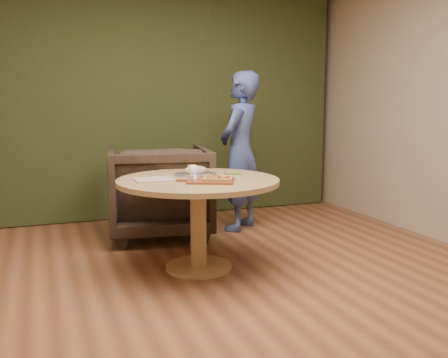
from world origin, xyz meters
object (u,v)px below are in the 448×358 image
at_px(person_standing, 240,152).
at_px(flatbread_pizza, 218,178).
at_px(bread_roll, 195,170).
at_px(cutlery_roll, 195,178).
at_px(pizza_paddle, 210,181).
at_px(serving_tray, 196,174).
at_px(armchair, 159,187).
at_px(pedestal_table, 198,196).

bearing_deg(person_standing, flatbread_pizza, 16.72).
xyz_separation_m(bread_roll, person_standing, (0.79, 0.90, 0.05)).
bearing_deg(flatbread_pizza, person_standing, 60.86).
height_order(flatbread_pizza, cutlery_roll, flatbread_pizza).
distance_m(pizza_paddle, serving_tray, 0.38).
bearing_deg(flatbread_pizza, pizza_paddle, 164.59).
bearing_deg(person_standing, bread_roll, 4.66).
xyz_separation_m(pizza_paddle, cutlery_roll, (-0.11, 0.02, 0.02)).
relative_size(bread_roll, person_standing, 0.12).
bearing_deg(serving_tray, cutlery_roll, -108.39).
bearing_deg(cutlery_roll, armchair, 106.18).
xyz_separation_m(flatbread_pizza, armchair, (-0.16, 1.32, -0.27)).
height_order(serving_tray, armchair, armchair).
bearing_deg(pedestal_table, bread_roll, 80.65).
distance_m(pedestal_table, person_standing, 1.38).
relative_size(pizza_paddle, person_standing, 0.28).
bearing_deg(pizza_paddle, armchair, 119.71).
height_order(pedestal_table, cutlery_roll, cutlery_roll).
distance_m(flatbread_pizza, serving_tray, 0.40).
bearing_deg(pizza_paddle, cutlery_roll, -166.75).
height_order(flatbread_pizza, person_standing, person_standing).
distance_m(serving_tray, bread_roll, 0.04).
bearing_deg(bread_roll, flatbread_pizza, -80.36).
bearing_deg(armchair, flatbread_pizza, 105.38).
bearing_deg(pizza_paddle, pedestal_table, 126.39).
height_order(cutlery_roll, armchair, armchair).
bearing_deg(cutlery_roll, person_standing, 71.29).
distance_m(pedestal_table, bread_roll, 0.27).
xyz_separation_m(pedestal_table, armchair, (-0.06, 1.12, -0.10)).
relative_size(pedestal_table, cutlery_roll, 6.66).
relative_size(cutlery_roll, armchair, 0.19).
xyz_separation_m(pizza_paddle, armchair, (-0.10, 1.30, -0.25)).
xyz_separation_m(pedestal_table, serving_tray, (0.04, 0.19, 0.15)).
distance_m(bread_roll, armchair, 0.97).
bearing_deg(flatbread_pizza, armchair, 96.87).
xyz_separation_m(pizza_paddle, person_standing, (0.78, 1.27, 0.08)).
distance_m(pedestal_table, armchair, 1.12).
height_order(pizza_paddle, serving_tray, serving_tray).
bearing_deg(pedestal_table, serving_tray, 78.09).
height_order(serving_tray, person_standing, person_standing).
distance_m(pedestal_table, pizza_paddle, 0.24).
bearing_deg(pedestal_table, person_standing, 53.10).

